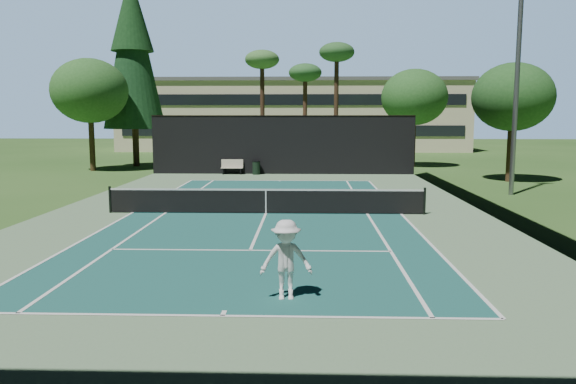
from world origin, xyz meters
The scene contains 21 objects.
ground centered at (0.00, 0.00, 0.00)m, with size 160.00×160.00×0.00m, color #305921.
apron_slab centered at (0.00, 0.00, 0.01)m, with size 18.00×32.00×0.01m, color #648960.
court_surface centered at (0.00, 0.00, 0.01)m, with size 10.97×23.77×0.01m, color #1C5953.
court_lines centered at (0.00, 0.00, 0.02)m, with size 11.07×23.87×0.01m.
tennis_net centered at (0.00, 0.00, 0.56)m, with size 12.90×0.10×1.10m.
fence centered at (0.00, 0.06, 2.01)m, with size 18.04×32.05×4.03m.
player centered at (1.22, -10.76, 0.87)m, with size 1.12×0.65×1.74m, color white.
tennis_ball_b centered at (-3.21, 0.54, 0.03)m, with size 0.07×0.07×0.07m, color #C3E834.
tennis_ball_c centered at (2.90, 2.31, 0.03)m, with size 0.07×0.07×0.07m, color #CCDE32.
tennis_ball_d centered at (-2.44, 5.85, 0.03)m, with size 0.06×0.06×0.06m, color #BED430.
park_bench centered at (-3.46, 15.78, 0.55)m, with size 1.50×0.45×1.02m.
trash_bin centered at (-1.79, 15.62, 0.48)m, with size 0.56×0.56×0.95m.
pine_tree centered at (-12.00, 22.00, 9.55)m, with size 4.80×4.80×15.00m.
palm_a centered at (-2.00, 24.00, 8.19)m, with size 2.80×2.80×9.32m.
palm_b centered at (1.50, 26.00, 7.36)m, with size 2.80×2.80×8.42m.
palm_c centered at (4.00, 23.00, 8.60)m, with size 2.80×2.80×9.77m.
decid_tree_a centered at (10.00, 22.00, 5.42)m, with size 5.12×5.12×7.62m.
decid_tree_b centered at (14.00, 12.00, 5.08)m, with size 4.80×4.80×7.14m.
decid_tree_c centered at (-14.00, 18.00, 5.76)m, with size 5.44×5.44×8.09m.
campus_building centered at (0.00, 45.98, 4.21)m, with size 40.50×12.50×8.30m.
light_pole centered at (12.00, 6.00, 6.46)m, with size 0.90×0.25×12.22m.
Camera 1 is at (1.64, -22.46, 3.91)m, focal length 35.00 mm.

